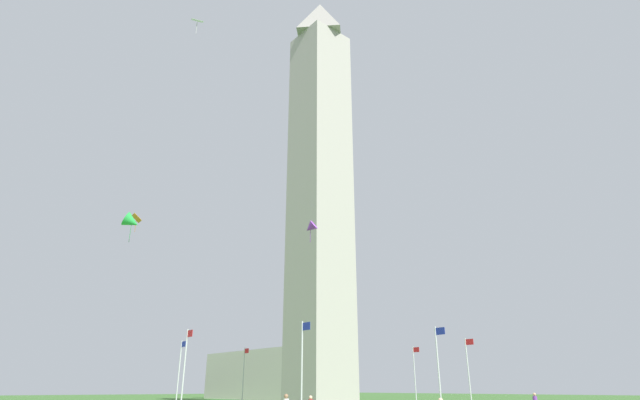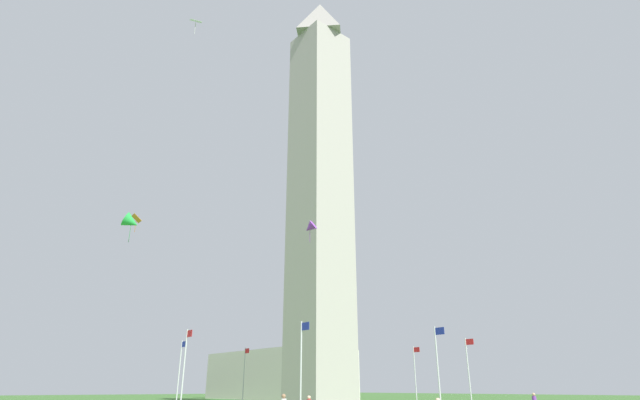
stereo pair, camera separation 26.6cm
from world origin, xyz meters
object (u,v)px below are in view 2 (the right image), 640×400
object	(u,v)px
obelisk_monument	(320,174)
flagpole_e	(415,372)
kite_white_diamond	(196,22)
flagpole_s	(244,372)
flagpole_ne	(469,369)
flagpole_nw	(301,362)
distant_building	(279,375)
flagpole_se	(331,373)
flagpole_sw	(180,370)
kite_green_delta	(131,222)
flagpole_n	(438,364)
kite_orange_diamond	(136,219)
flagpole_w	(184,365)
kite_purple_delta	(310,228)

from	to	relation	value
obelisk_monument	flagpole_e	xyz separation A→B (m)	(0.06, 16.61, -24.50)
kite_white_diamond	flagpole_s	bearing A→B (deg)	141.40
flagpole_ne	flagpole_nw	bearing A→B (deg)	-90.00
distant_building	flagpole_se	bearing A→B (deg)	-19.58
flagpole_se	flagpole_sw	distance (m)	23.50
kite_white_diamond	kite_green_delta	world-z (taller)	kite_white_diamond
flagpole_sw	kite_green_delta	distance (m)	20.63
flagpole_ne	distant_building	xyz separation A→B (m)	(-50.61, 9.64, 0.30)
flagpole_n	kite_orange_diamond	size ratio (longest dim) A/B	3.91
flagpole_n	flagpole_ne	world-z (taller)	same
flagpole_nw	kite_orange_diamond	size ratio (longest dim) A/B	3.91
flagpole_e	obelisk_monument	bearing A→B (deg)	-90.22
distant_building	kite_white_diamond	bearing A→B (deg)	-40.87
flagpole_s	flagpole_w	xyz separation A→B (m)	(16.61, -16.61, 0.00)
flagpole_e	flagpole_sw	size ratio (longest dim) A/B	1.00
obelisk_monument	flagpole_w	bearing A→B (deg)	-89.78
distant_building	flagpole_s	bearing A→B (deg)	-43.88
flagpole_ne	flagpole_nw	xyz separation A→B (m)	(-0.00, -23.50, 0.00)
flagpole_s	kite_orange_diamond	bearing A→B (deg)	-62.75
flagpole_n	flagpole_ne	distance (m)	12.72
flagpole_s	kite_orange_diamond	size ratio (longest dim) A/B	3.91
kite_purple_delta	flagpole_se	bearing A→B (deg)	134.82
flagpole_n	kite_green_delta	size ratio (longest dim) A/B	2.49
flagpole_w	kite_green_delta	world-z (taller)	kite_green_delta
flagpole_nw	flagpole_n	bearing A→B (deg)	67.50
kite_green_delta	flagpole_ne	bearing A→B (deg)	70.71
obelisk_monument	kite_orange_diamond	xyz separation A→B (m)	(-5.67, -21.12, -9.40)
flagpole_sw	kite_orange_diamond	distance (m)	18.76
flagpole_ne	kite_purple_delta	bearing A→B (deg)	-102.60
obelisk_monument	flagpole_ne	size ratio (longest dim) A/B	7.74
kite_orange_diamond	kite_purple_delta	distance (m)	18.96
kite_green_delta	flagpole_nw	bearing A→B (deg)	43.17
flagpole_w	kite_purple_delta	size ratio (longest dim) A/B	3.17
kite_green_delta	flagpole_s	bearing A→B (deg)	124.76
flagpole_ne	flagpole_sw	xyz separation A→B (m)	(-23.50, -23.50, 0.00)
kite_orange_diamond	distant_building	xyz separation A→B (m)	(-33.13, 42.51, -14.80)
flagpole_ne	kite_white_diamond	size ratio (longest dim) A/B	4.75
flagpole_sw	flagpole_w	size ratio (longest dim) A/B	1.00
flagpole_s	distant_building	size ratio (longest dim) A/B	0.25
kite_white_diamond	kite_green_delta	distance (m)	20.09
flagpole_s	flagpole_sw	bearing A→B (deg)	-67.50
flagpole_nw	kite_orange_diamond	bearing A→B (deg)	-151.82
kite_green_delta	kite_purple_delta	xyz separation A→B (m)	(7.93, 15.67, 0.69)
kite_green_delta	distant_building	world-z (taller)	kite_green_delta
kite_white_diamond	distant_building	distance (m)	75.81
flagpole_w	kite_white_diamond	size ratio (longest dim) A/B	4.75
flagpole_sw	kite_orange_diamond	world-z (taller)	kite_orange_diamond
flagpole_se	kite_white_diamond	xyz separation A→B (m)	(27.05, -37.22, 25.14)
kite_purple_delta	flagpole_w	bearing A→B (deg)	-129.38
flagpole_e	distant_building	xyz separation A→B (m)	(-38.86, 4.78, 0.30)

